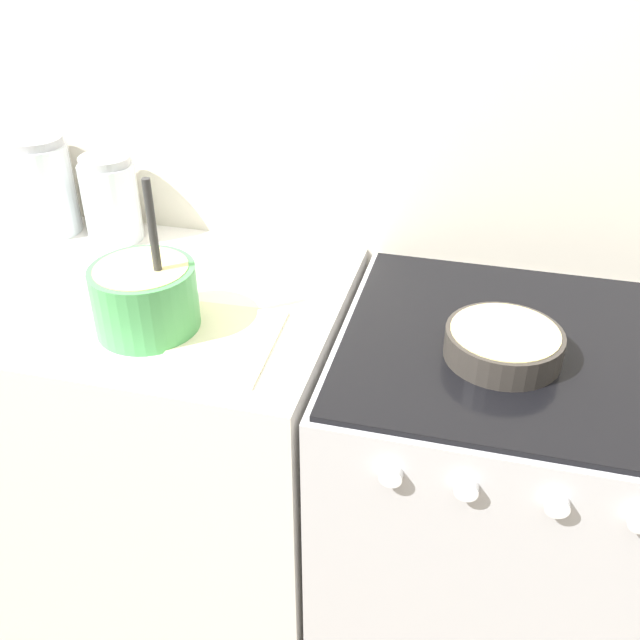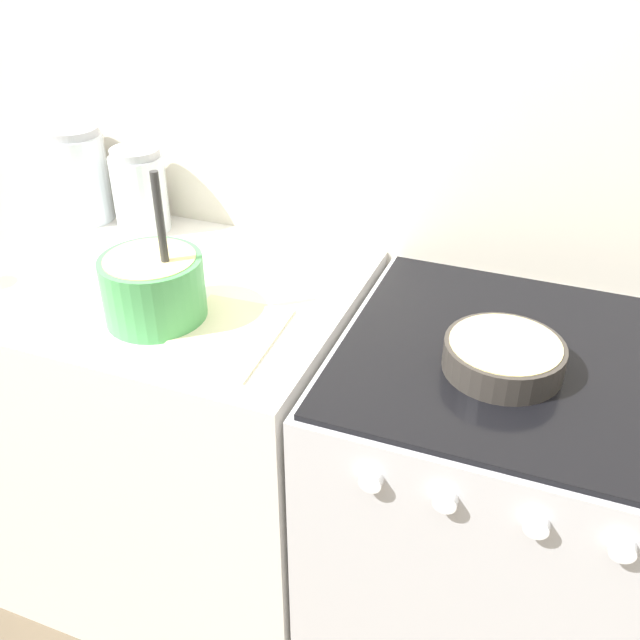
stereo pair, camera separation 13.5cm
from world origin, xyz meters
TOP-DOWN VIEW (x-y plane):
  - wall_back at (0.00, 0.68)m, footprint 4.80×0.05m
  - countertop_cabinet at (-0.45, 0.33)m, footprint 0.90×0.65m
  - stove at (0.37, 0.33)m, footprint 0.71×0.67m
  - mixing_bowl at (-0.35, 0.20)m, footprint 0.20×0.20m
  - baking_pan at (0.33, 0.27)m, footprint 0.22×0.22m
  - storage_jar_left at (-0.80, 0.56)m, footprint 0.15×0.15m
  - storage_jar_middle at (-0.61, 0.56)m, footprint 0.13×0.13m
  - recipe_page at (-0.19, 0.18)m, footprint 0.20×0.27m

SIDE VIEW (x-z plane):
  - stove at x=0.37m, z-range 0.00..0.94m
  - countertop_cabinet at x=-0.45m, z-range 0.00..0.94m
  - recipe_page at x=-0.19m, z-range 0.94..0.94m
  - baking_pan at x=0.33m, z-range 0.94..1.00m
  - mixing_bowl at x=-0.35m, z-range 0.86..1.17m
  - storage_jar_middle at x=-0.61m, z-range 0.92..1.13m
  - storage_jar_left at x=-0.80m, z-range 0.92..1.16m
  - wall_back at x=0.00m, z-range 0.00..2.40m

